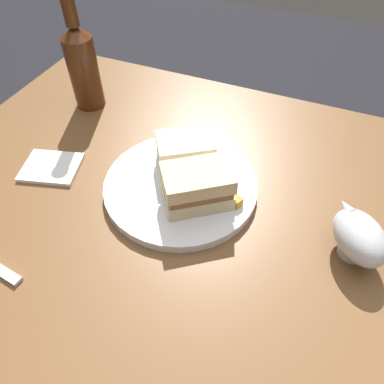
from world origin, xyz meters
name	(u,v)px	position (x,y,z in m)	size (l,w,h in m)	color
ground_plane	(198,361)	(0.00, 0.00, 0.00)	(6.00, 6.00, 0.00)	black
dining_table	(200,311)	(0.00, 0.00, 0.39)	(1.17, 0.87, 0.77)	brown
plate	(181,186)	(-0.07, 0.05, 0.78)	(0.29, 0.29, 0.02)	white
sandwich_half_left	(197,186)	(-0.02, 0.02, 0.82)	(0.14, 0.13, 0.07)	beige
sandwich_half_right	(185,152)	(-0.08, 0.10, 0.82)	(0.13, 0.12, 0.06)	beige
potato_wedge_front	(203,166)	(-0.04, 0.10, 0.80)	(0.04, 0.02, 0.02)	gold
potato_wedge_middle	(200,158)	(-0.05, 0.12, 0.80)	(0.05, 0.02, 0.02)	#AD702D
potato_wedge_back	(229,195)	(0.03, 0.05, 0.80)	(0.06, 0.02, 0.02)	gold
gravy_boat	(359,237)	(0.25, 0.02, 0.82)	(0.12, 0.13, 0.07)	#B7B7BC
cider_bottle	(82,64)	(-0.38, 0.22, 0.87)	(0.07, 0.07, 0.27)	#47230F
napkin	(52,167)	(-0.33, 0.00, 0.77)	(0.11, 0.09, 0.01)	white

